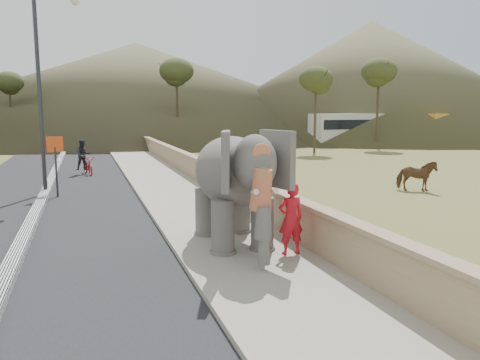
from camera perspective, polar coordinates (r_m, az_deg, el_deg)
name	(u,v)px	position (r m, az deg, el deg)	size (l,w,h in m)	color
ground	(298,307)	(8.50, 7.10, -15.15)	(160.00, 160.00, 0.00)	olive
road	(39,211)	(17.42, -23.35, -3.44)	(7.00, 120.00, 0.03)	black
median	(38,208)	(17.40, -23.37, -3.14)	(0.35, 120.00, 0.22)	black
walkway	(183,200)	(17.66, -6.99, -2.45)	(3.00, 120.00, 0.15)	#9E9687
parapet	(225,185)	(17.97, -1.85, -0.66)	(0.30, 120.00, 1.10)	tan
lamppost	(47,73)	(20.44, -22.50, 11.97)	(1.76, 0.36, 8.00)	#2C2C30
signboard	(55,156)	(19.59, -21.58, 2.72)	(0.60, 0.08, 2.40)	#2D2D33
cow	(416,176)	(21.16, 20.70, 0.48)	(0.72, 1.57, 1.33)	brown
distant_car	(333,138)	(47.50, 11.25, 5.05)	(1.70, 4.23, 1.44)	#AEADB4
bus_white	(362,129)	(48.45, 14.65, 5.99)	(2.50, 11.00, 3.10)	beige
bus_orange	(463,129)	(53.87, 25.51, 5.66)	(2.50, 11.00, 3.10)	orange
hill_right	(370,78)	(71.11, 15.61, 11.85)	(56.00, 56.00, 16.00)	brown
hill_far	(137,88)	(77.55, -12.41, 10.91)	(80.00, 80.00, 14.00)	brown
elephant_and_man	(233,187)	(11.49, -0.84, -0.90)	(2.24, 3.86, 2.78)	slate
motorcyclist	(86,161)	(26.28, -18.24, 2.18)	(1.17, 1.97, 1.89)	maroon
trees	(170,104)	(37.11, -8.55, 9.18)	(42.52, 42.37, 8.58)	#473828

